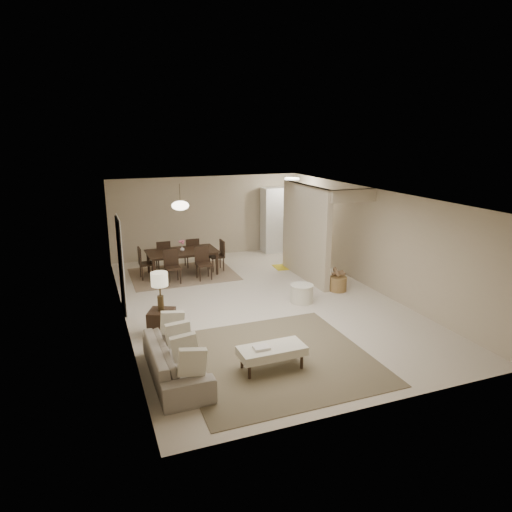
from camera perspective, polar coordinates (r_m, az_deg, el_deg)
name	(u,v)px	position (r m, az deg, el deg)	size (l,w,h in m)	color
floor	(259,302)	(10.65, 0.33, -5.71)	(9.00, 9.00, 0.00)	beige
ceiling	(259,194)	(10.03, 0.36, 7.75)	(9.00, 9.00, 0.00)	white
back_wall	(207,216)	(14.46, -6.12, 4.96)	(6.00, 6.00, 0.00)	tan
left_wall	(121,263)	(9.64, -16.53, -0.79)	(9.00, 9.00, 0.00)	tan
right_wall	(372,239)	(11.66, 14.24, 2.09)	(9.00, 9.00, 0.00)	tan
partition	(305,232)	(12.10, 6.18, 2.94)	(0.15, 2.50, 2.50)	tan
doorway	(121,265)	(10.28, -16.55, -1.14)	(0.04, 0.90, 2.04)	black
pantry_cabinet	(280,220)	(14.94, 3.03, 4.57)	(1.20, 0.55, 2.10)	silver
flush_light	(292,179)	(13.86, 4.52, 9.60)	(0.44, 0.44, 0.05)	white
living_rug	(276,358)	(8.13, 2.47, -12.63)	(3.20, 3.20, 0.01)	brown
sofa	(176,360)	(7.56, -9.97, -12.72)	(0.78, 2.00, 0.58)	gray
ottoman_bench	(272,351)	(7.67, 1.99, -11.81)	(1.11, 0.52, 0.40)	silver
side_table	(162,323)	(9.04, -11.68, -8.20)	(0.47, 0.47, 0.51)	black
table_lamp	(160,283)	(8.75, -11.96, -3.27)	(0.32, 0.32, 0.76)	#47371E
round_pouf	(302,294)	(10.60, 5.75, -4.70)	(0.53, 0.53, 0.41)	silver
wicker_basket	(338,284)	(11.47, 10.21, -3.45)	(0.42, 0.42, 0.36)	olive
dining_rug	(183,274)	(12.78, -9.08, -2.26)	(2.80, 2.10, 0.01)	brown
dining_table	(183,263)	(12.69, -9.14, -0.85)	(1.90, 1.06, 0.67)	black
dining_chairs	(183,259)	(12.66, -9.16, -0.41)	(2.34, 1.72, 0.87)	black
vase	(182,249)	(12.59, -9.21, 0.90)	(0.13, 0.13, 0.13)	white
yellow_mat	(291,266)	(13.39, 4.41, -1.31)	(1.01, 0.61, 0.01)	yellow
pendant_light	(180,206)	(12.35, -9.45, 6.24)	(0.46, 0.46, 0.71)	#47371E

